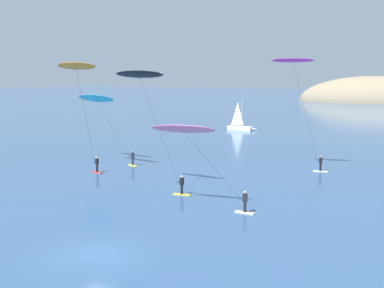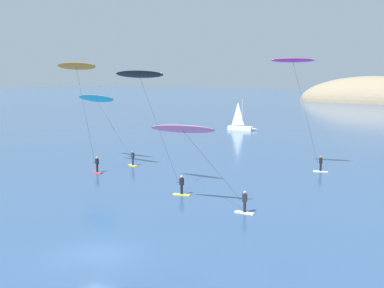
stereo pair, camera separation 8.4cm
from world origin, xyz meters
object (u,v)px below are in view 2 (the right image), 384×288
at_px(kitesurfer_black, 143,84).
at_px(kitesurfer_cyan, 98,102).
at_px(sailboat_near, 242,126).
at_px(kitesurfer_magenta, 296,71).
at_px(kitesurfer_orange, 77,73).
at_px(kitesurfer_pink, 189,136).

xyz_separation_m(kitesurfer_black, kitesurfer_cyan, (-13.69, 8.13, -2.40)).
bearing_deg(kitesurfer_cyan, sailboat_near, 91.78).
distance_m(sailboat_near, kitesurfer_black, 49.41).
relative_size(kitesurfer_black, kitesurfer_magenta, 0.89).
bearing_deg(kitesurfer_magenta, kitesurfer_orange, -146.46).
bearing_deg(kitesurfer_cyan, kitesurfer_orange, -66.49).
bearing_deg(sailboat_near, kitesurfer_cyan, -88.22).
bearing_deg(kitesurfer_orange, sailboat_near, 94.51).
height_order(kitesurfer_magenta, kitesurfer_cyan, kitesurfer_magenta).
xyz_separation_m(sailboat_near, kitesurfer_magenta, (22.60, -30.56, 9.97)).
xyz_separation_m(sailboat_near, kitesurfer_cyan, (1.19, -38.17, 6.38)).
bearing_deg(sailboat_near, kitesurfer_orange, -85.49).
bearing_deg(kitesurfer_cyan, kitesurfer_black, -30.70).
distance_m(kitesurfer_black, kitesurfer_cyan, 16.10).
height_order(kitesurfer_black, kitesurfer_pink, kitesurfer_black).
distance_m(sailboat_near, kitesurfer_orange, 44.50).
relative_size(sailboat_near, kitesurfer_cyan, 0.62).
bearing_deg(kitesurfer_pink, kitesurfer_magenta, 87.20).
relative_size(sailboat_near, kitesurfer_orange, 0.51).
bearing_deg(kitesurfer_black, kitesurfer_cyan, 149.30).
xyz_separation_m(kitesurfer_orange, kitesurfer_pink, (18.28, -5.84, -4.81)).
relative_size(sailboat_near, kitesurfer_magenta, 0.49).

